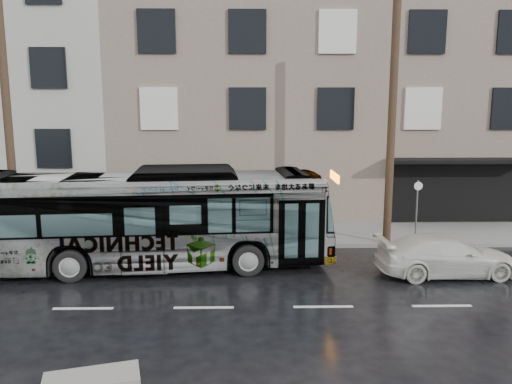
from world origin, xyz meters
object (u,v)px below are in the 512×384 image
at_px(utility_pole_rear, 8,124).
at_px(sign_post, 416,212).
at_px(bus, 150,219).
at_px(utility_pole_front, 392,124).
at_px(white_sedan, 446,256).

relative_size(utility_pole_rear, sign_post, 3.75).
relative_size(sign_post, bus, 0.20).
bearing_deg(utility_pole_front, sign_post, 0.00).
distance_m(utility_pole_front, sign_post, 3.48).
height_order(utility_pole_rear, sign_post, utility_pole_rear).
relative_size(utility_pole_rear, bus, 0.76).
bearing_deg(white_sedan, bus, 82.04).
height_order(utility_pole_front, white_sedan, utility_pole_front).
bearing_deg(bus, sign_post, -81.34).
distance_m(utility_pole_front, white_sedan, 5.28).
xyz_separation_m(utility_pole_front, bus, (-8.53, -2.32, -2.99)).
bearing_deg(bus, utility_pole_front, -79.67).
xyz_separation_m(utility_pole_rear, sign_post, (15.10, 0.00, -3.30)).
distance_m(utility_pole_front, utility_pole_rear, 14.00).
xyz_separation_m(sign_post, bus, (-9.63, -2.32, 0.31)).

